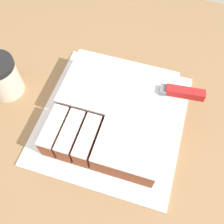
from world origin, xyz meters
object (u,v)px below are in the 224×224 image
cake_board (112,119)px  coffee_cup (2,77)px  knife (166,90)px  cake (114,111)px

cake_board → coffee_cup: 0.31m
knife → coffee_cup: bearing=3.7°
coffee_cup → knife: bearing=9.3°
cake → coffee_cup: (-0.31, 0.00, 0.02)m
cake_board → coffee_cup: size_ratio=3.42×
knife → coffee_cup: 0.43m
cake → knife: (0.11, 0.07, 0.04)m
cake_board → knife: 0.16m
cake_board → knife: size_ratio=1.17×
cake_board → cake: 0.04m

